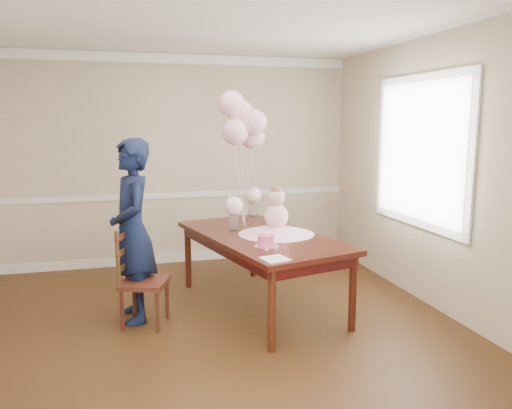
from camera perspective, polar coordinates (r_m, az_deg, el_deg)
name	(u,v)px	position (r m, az deg, el deg)	size (l,w,h in m)	color
floor	(217,339)	(4.47, -4.45, -15.05)	(4.50, 5.00, 0.00)	black
ceiling	(213,11)	(4.16, -4.96, 21.18)	(4.50, 5.00, 0.02)	white
wall_back	(180,161)	(6.56, -8.70, 4.97)	(4.50, 0.02, 2.70)	tan
wall_front	(349,271)	(1.75, 10.60, -7.50)	(4.50, 0.02, 2.70)	tan
wall_right	(452,176)	(5.02, 21.49, 3.05)	(0.02, 5.00, 2.70)	tan
chair_rail_trim	(181,195)	(6.60, -8.59, 1.07)	(4.50, 0.02, 0.07)	silver
crown_molding	(177,59)	(6.58, -8.98, 16.14)	(4.50, 0.02, 0.12)	white
baseboard_trim	(182,257)	(6.78, -8.41, -5.97)	(4.50, 0.02, 0.12)	silver
window_frame	(420,151)	(5.40, 18.28, 5.78)	(0.02, 1.66, 1.56)	silver
window_blinds	(419,152)	(5.39, 18.11, 5.78)	(0.01, 1.50, 1.40)	white
dining_table_top	(261,237)	(4.96, 0.55, -3.72)	(1.00, 1.99, 0.05)	black
table_apron	(261,244)	(4.98, 0.55, -4.56)	(0.90, 1.89, 0.10)	black
table_leg_fl	(272,311)	(4.11, 1.81, -12.02)	(0.07, 0.07, 0.70)	black
table_leg_fr	(353,293)	(4.57, 10.99, -9.94)	(0.07, 0.07, 0.70)	black
table_leg_bl	(188,257)	(5.68, -7.77, -5.97)	(0.07, 0.07, 0.70)	black
table_leg_br	(253,248)	(6.02, -0.31, -4.99)	(0.07, 0.07, 0.70)	black
baby_skirt	(276,229)	(4.97, 2.33, -2.80)	(0.76, 0.76, 0.10)	#FAB8D7
baby_torso	(276,216)	(4.95, 2.34, -1.34)	(0.24, 0.24, 0.24)	#F99DCC
baby_head	(276,197)	(4.92, 2.36, 0.83)	(0.17, 0.17, 0.17)	beige
baby_hair	(277,191)	(4.91, 2.36, 1.52)	(0.12, 0.12, 0.12)	brown
cake_platter	(266,246)	(4.48, 1.17, -4.79)	(0.22, 0.22, 0.01)	white
birthday_cake	(266,240)	(4.46, 1.17, -4.12)	(0.15, 0.15, 0.10)	#E14787
cake_flower_a	(266,233)	(4.45, 1.18, -3.31)	(0.03, 0.03, 0.03)	white
cake_flower_b	(268,232)	(4.48, 1.38, -3.22)	(0.03, 0.03, 0.03)	white
rose_vase_near	(234,223)	(5.13, -2.56, -2.09)	(0.10, 0.10, 0.16)	silver
roses_near	(234,206)	(5.09, -2.57, -0.12)	(0.19, 0.19, 0.19)	white
rose_vase_far	(253,210)	(5.84, -0.33, -0.65)	(0.10, 0.10, 0.16)	silver
roses_far	(253,195)	(5.81, -0.33, 1.09)	(0.19, 0.19, 0.19)	#FFD5DA
napkin	(275,259)	(4.07, 2.18, -6.23)	(0.20, 0.20, 0.01)	white
balloon_weight	(244,223)	(5.47, -1.38, -2.10)	(0.04, 0.04, 0.02)	#B9B9BD
balloon_a	(235,132)	(5.31, -2.39, 8.28)	(0.28, 0.28, 0.28)	#EAA6C5
balloon_b	(254,122)	(5.36, -0.22, 9.36)	(0.28, 0.28, 0.28)	#E9A5C8
balloon_c	(241,113)	(5.45, -1.74, 10.41)	(0.28, 0.28, 0.28)	#FFB4C6
balloon_d	(232,104)	(5.43, -2.80, 11.46)	(0.28, 0.28, 0.28)	#FAB1D3
balloon_e	(252,136)	(5.50, -0.42, 7.81)	(0.28, 0.28, 0.28)	#E5A2AE
balloon_ribbon_a	(240,185)	(5.38, -1.87, 2.22)	(0.00, 0.00, 0.84)	white
balloon_ribbon_b	(249,180)	(5.39, -0.81, 2.79)	(0.00, 0.00, 0.94)	silver
balloon_ribbon_c	(242,175)	(5.44, -1.56, 3.36)	(0.00, 0.00, 1.04)	white
balloon_ribbon_d	(238,171)	(5.42, -2.07, 3.87)	(0.00, 0.00, 1.14)	silver
balloon_ribbon_e	(248,186)	(5.47, -0.90, 2.09)	(0.00, 0.00, 0.79)	white
dining_chair_seat	(145,283)	(4.71, -12.62, -8.70)	(0.39, 0.39, 0.04)	#3A170F
chair_leg_fl	(122,310)	(4.69, -15.06, -11.61)	(0.04, 0.04, 0.38)	#35120E
chair_leg_fr	(157,312)	(4.59, -11.21, -11.94)	(0.04, 0.04, 0.38)	#34170E
chair_leg_bl	(134,298)	(4.97, -13.74, -10.32)	(0.04, 0.04, 0.38)	#37170F
chair_leg_br	(167,299)	(4.88, -10.11, -10.59)	(0.04, 0.04, 0.38)	#33140E
chair_back_post_l	(118,259)	(4.55, -15.53, -6.06)	(0.04, 0.04, 0.50)	#361E0E
chair_back_post_r	(130,250)	(4.84, -14.16, -5.07)	(0.04, 0.04, 0.50)	#3D1A10
chair_slat_low	(125,266)	(4.73, -14.77, -6.81)	(0.03, 0.36, 0.04)	#361E0E
chair_slat_mid	(124,251)	(4.69, -14.84, -5.13)	(0.03, 0.36, 0.04)	#351C0E
chair_slat_top	(123,235)	(4.65, -14.92, -3.42)	(0.03, 0.36, 0.04)	#3B1910
woman	(132,231)	(4.76, -13.94, -2.94)	(0.62, 0.41, 1.71)	black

